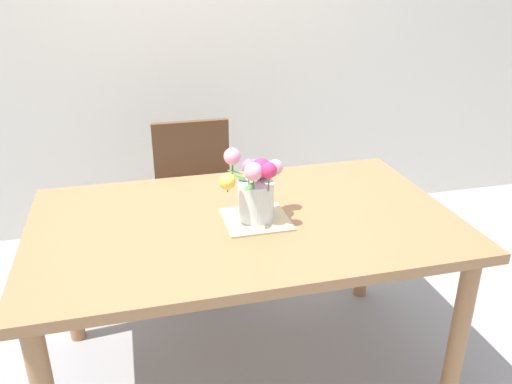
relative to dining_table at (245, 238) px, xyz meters
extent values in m
plane|color=#939399|center=(0.00, 0.00, -0.67)|extent=(12.00, 12.00, 0.00)
cube|color=silver|center=(0.00, 1.60, 0.73)|extent=(7.00, 0.10, 2.80)
cube|color=#9E7047|center=(0.00, 0.00, 0.07)|extent=(1.65, 0.99, 0.04)
cylinder|color=#9E7047|center=(0.74, -0.42, -0.31)|extent=(0.07, 0.07, 0.72)
cylinder|color=#9E7047|center=(-0.74, 0.42, -0.31)|extent=(0.07, 0.07, 0.72)
cylinder|color=#9E7047|center=(0.74, 0.42, -0.31)|extent=(0.07, 0.07, 0.72)
cube|color=brown|center=(-0.08, 0.76, -0.22)|extent=(0.42, 0.42, 0.04)
cylinder|color=brown|center=(0.10, 0.58, -0.45)|extent=(0.04, 0.04, 0.44)
cylinder|color=brown|center=(-0.26, 0.58, -0.45)|extent=(0.04, 0.04, 0.44)
cylinder|color=brown|center=(0.10, 0.94, -0.45)|extent=(0.04, 0.04, 0.44)
cylinder|color=brown|center=(-0.26, 0.94, -0.45)|extent=(0.04, 0.04, 0.44)
cube|color=brown|center=(-0.08, 0.95, 0.01)|extent=(0.42, 0.04, 0.42)
cube|color=#CCB789|center=(0.04, -0.03, 0.09)|extent=(0.25, 0.25, 0.01)
cylinder|color=silver|center=(0.04, -0.03, 0.17)|extent=(0.14, 0.14, 0.15)
sphere|color=#D12D66|center=(0.07, -0.10, 0.32)|extent=(0.06, 0.06, 0.06)
cylinder|color=#478438|center=(0.07, -0.10, 0.28)|extent=(0.01, 0.01, 0.08)
sphere|color=#D12D66|center=(0.07, 0.02, 0.29)|extent=(0.06, 0.06, 0.06)
cylinder|color=#478438|center=(0.07, 0.02, 0.26)|extent=(0.01, 0.01, 0.05)
sphere|color=#EA9EBC|center=(-0.03, 0.05, 0.33)|extent=(0.07, 0.07, 0.07)
cylinder|color=#478438|center=(-0.03, 0.05, 0.28)|extent=(0.01, 0.01, 0.09)
sphere|color=#E55B4C|center=(0.10, 0.03, 0.27)|extent=(0.06, 0.06, 0.06)
cylinder|color=#478438|center=(0.10, 0.03, 0.25)|extent=(0.01, 0.01, 0.03)
sphere|color=#D12D66|center=(0.06, -0.01, 0.30)|extent=(0.08, 0.08, 0.08)
cylinder|color=#478438|center=(0.06, -0.01, 0.27)|extent=(0.01, 0.01, 0.06)
sphere|color=#EA9EBC|center=(0.02, -0.08, 0.31)|extent=(0.07, 0.07, 0.07)
cylinder|color=#478438|center=(0.02, -0.08, 0.28)|extent=(0.01, 0.01, 0.08)
sphere|color=#B266C6|center=(0.04, 0.02, 0.29)|extent=(0.07, 0.07, 0.07)
cylinder|color=#478438|center=(0.04, 0.02, 0.26)|extent=(0.01, 0.01, 0.05)
sphere|color=#EA9EBC|center=(0.13, 0.04, 0.27)|extent=(0.06, 0.06, 0.06)
cylinder|color=#478438|center=(0.13, 0.04, 0.26)|extent=(0.01, 0.01, 0.04)
sphere|color=#EFD14C|center=(-0.08, -0.07, 0.28)|extent=(0.06, 0.06, 0.06)
cylinder|color=#478438|center=(-0.08, -0.07, 0.26)|extent=(0.01, 0.01, 0.04)
sphere|color=#B266C6|center=(0.01, -0.05, 0.32)|extent=(0.05, 0.05, 0.05)
cylinder|color=#478438|center=(0.01, -0.05, 0.28)|extent=(0.01, 0.01, 0.08)
ellipsoid|color=#478438|center=(0.10, 0.04, 0.27)|extent=(0.06, 0.07, 0.03)
ellipsoid|color=#478438|center=(-0.01, -0.11, 0.26)|extent=(0.06, 0.07, 0.01)
ellipsoid|color=#478438|center=(-0.03, 0.03, 0.27)|extent=(0.07, 0.07, 0.01)
ellipsoid|color=#478438|center=(-0.01, 0.00, 0.26)|extent=(0.07, 0.05, 0.03)
camera|label=1|loc=(-0.41, -1.77, 1.00)|focal=36.35mm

